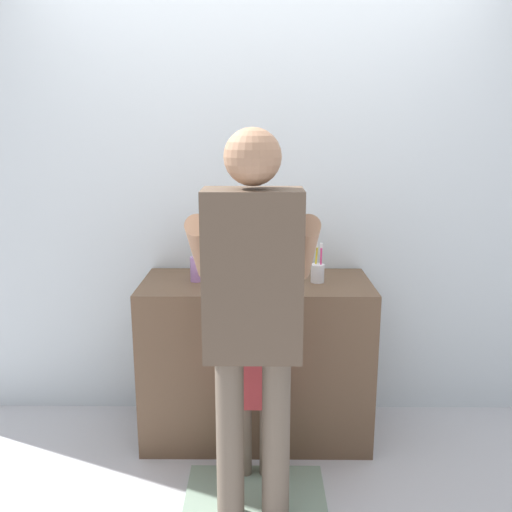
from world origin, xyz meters
TOP-DOWN VIEW (x-y plane):
  - ground_plane at (0.00, 0.00)m, footprint 14.00×14.00m
  - back_wall at (0.00, 0.62)m, footprint 4.40×0.08m
  - vanity_cabinet at (0.00, 0.30)m, footprint 1.20×0.54m
  - sink_basin at (0.00, 0.28)m, footprint 0.33×0.33m
  - faucet at (0.00, 0.48)m, footprint 0.18×0.14m
  - toothbrush_cup at (0.32, 0.29)m, footprint 0.07×0.07m
  - soap_bottle at (-0.31, 0.30)m, footprint 0.06×0.06m
  - bath_mat at (0.00, -0.25)m, footprint 0.64×0.40m
  - child_toddler at (0.00, -0.10)m, footprint 0.26×0.26m
  - adult_parent at (-0.01, -0.40)m, footprint 0.51×0.54m

SIDE VIEW (x-z plane):
  - ground_plane at x=0.00m, z-range 0.00..0.00m
  - bath_mat at x=0.00m, z-range 0.00..0.02m
  - vanity_cabinet at x=0.00m, z-range 0.00..0.87m
  - child_toddler at x=0.00m, z-range 0.08..0.92m
  - toothbrush_cup at x=0.32m, z-range 0.82..1.03m
  - sink_basin at x=0.00m, z-range 0.87..0.98m
  - soap_bottle at x=-0.31m, z-range 0.86..1.02m
  - faucet at x=0.00m, z-range 0.86..1.04m
  - adult_parent at x=-0.01m, z-range 0.17..1.83m
  - back_wall at x=0.00m, z-range 0.00..2.70m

